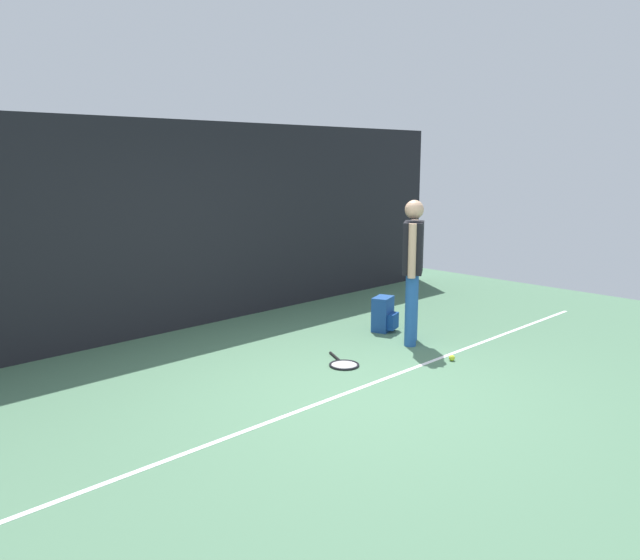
{
  "coord_description": "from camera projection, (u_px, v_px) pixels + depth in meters",
  "views": [
    {
      "loc": [
        -4.26,
        -3.94,
        2.18
      ],
      "look_at": [
        0.0,
        0.4,
        1.0
      ],
      "focal_mm": 35.6,
      "sensor_mm": 36.0,
      "label": 1
    }
  ],
  "objects": [
    {
      "name": "ground_plane",
      "position": [
        349.0,
        387.0,
        6.1
      ],
      "size": [
        12.0,
        12.0,
        0.0
      ],
      "primitive_type": "plane",
      "color": "#4C7556"
    },
    {
      "name": "tennis_player",
      "position": [
        413.0,
        263.0,
        7.4
      ],
      "size": [
        0.45,
        0.41,
        1.7
      ],
      "rotation": [
        0.0,
        0.0,
        0.59
      ],
      "color": "#2659A5",
      "rests_on": "ground"
    },
    {
      "name": "back_fence",
      "position": [
        175.0,
        227.0,
        7.95
      ],
      "size": [
        10.0,
        0.1,
        2.64
      ],
      "primitive_type": "cube",
      "color": "black",
      "rests_on": "ground"
    },
    {
      "name": "court_line",
      "position": [
        356.0,
        390.0,
        6.04
      ],
      "size": [
        9.0,
        0.05,
        0.0
      ],
      "primitive_type": "cube",
      "color": "white",
      "rests_on": "ground"
    },
    {
      "name": "tennis_racket",
      "position": [
        343.0,
        364.0,
        6.76
      ],
      "size": [
        0.43,
        0.63,
        0.03
      ],
      "rotation": [
        0.0,
        0.0,
        4.25
      ],
      "color": "black",
      "rests_on": "ground"
    },
    {
      "name": "backpack",
      "position": [
        384.0,
        315.0,
        8.07
      ],
      "size": [
        0.35,
        0.35,
        0.44
      ],
      "rotation": [
        0.0,
        0.0,
        0.33
      ],
      "color": "#1E478C",
      "rests_on": "ground"
    },
    {
      "name": "tennis_ball_near_player",
      "position": [
        452.0,
        358.0,
        6.9
      ],
      "size": [
        0.07,
        0.07,
        0.07
      ],
      "primitive_type": "sphere",
      "color": "#CCE033",
      "rests_on": "ground"
    }
  ]
}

